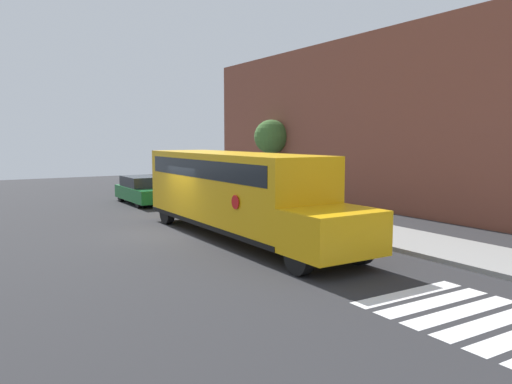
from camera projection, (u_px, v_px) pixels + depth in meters
ground_plane at (167, 233)px, 18.93m from camera, size 60.00×60.00×0.00m
sidewalk_strip at (304, 217)px, 22.32m from camera, size 44.00×3.00×0.15m
building_backdrop at (408, 122)px, 25.24m from camera, size 32.00×4.00×8.81m
crosswalk_stripes at (492, 322)px, 9.80m from camera, size 4.70×3.20×0.01m
school_bus at (236, 189)px, 18.00m from camera, size 11.55×2.57×3.06m
parked_car at (142, 190)px, 27.40m from camera, size 4.67×1.73×1.49m
tree_near_sidewalk at (271, 138)px, 31.42m from camera, size 2.15×2.15×4.75m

